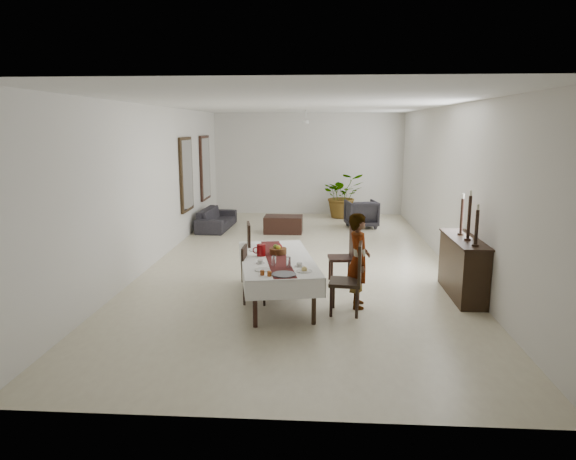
{
  "coord_description": "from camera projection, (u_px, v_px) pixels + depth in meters",
  "views": [
    {
      "loc": [
        0.41,
        -10.47,
        2.77
      ],
      "look_at": [
        -0.14,
        -1.94,
        1.05
      ],
      "focal_mm": 32.0,
      "sensor_mm": 36.0,
      "label": 1
    }
  ],
  "objects": [
    {
      "name": "chair_right_far_leg_fl",
      "position": [
        352.0,
        274.0,
        9.1
      ],
      "size": [
        0.05,
        0.05,
        0.43
      ],
      "primitive_type": "cylinder",
      "rotation": [
        0.0,
        0.0,
        0.09
      ],
      "color": "black",
      "rests_on": "floor"
    },
    {
      "name": "chair_right_far_seat",
      "position": [
        341.0,
        258.0,
        9.23
      ],
      "size": [
        0.47,
        0.47,
        0.05
      ],
      "primitive_type": "cube",
      "rotation": [
        0.0,
        0.0,
        1.66
      ],
      "color": "black",
      "rests_on": "chair_right_far_leg_fl"
    },
    {
      "name": "tablecloth_drape_right",
      "position": [
        311.0,
        265.0,
        8.29
      ],
      "size": [
        0.47,
        2.41,
        0.28
      ],
      "primitive_type": "cube",
      "rotation": [
        0.0,
        0.0,
        0.19
      ],
      "color": "white",
      "rests_on": "dining_table_top"
    },
    {
      "name": "table_leg_br",
      "position": [
        293.0,
        263.0,
        9.38
      ],
      "size": [
        0.08,
        0.08,
        0.66
      ],
      "primitive_type": "cylinder",
      "rotation": [
        0.0,
        0.0,
        0.19
      ],
      "color": "black",
      "rests_on": "floor"
    },
    {
      "name": "chair_right_near_leg_fr",
      "position": [
        358.0,
        295.0,
        7.89
      ],
      "size": [
        0.05,
        0.05,
        0.46
      ],
      "primitive_type": "cylinder",
      "rotation": [
        0.0,
        0.0,
        -0.11
      ],
      "color": "black",
      "rests_on": "floor"
    },
    {
      "name": "candlestick_mid_shaft",
      "position": [
        469.0,
        217.0,
        8.17
      ],
      "size": [
        0.05,
        0.05,
        0.69
      ],
      "primitive_type": "cylinder",
      "color": "black",
      "rests_on": "candlestick_mid_base"
    },
    {
      "name": "plate_far_left",
      "position": [
        256.0,
        250.0,
        8.67
      ],
      "size": [
        0.23,
        0.23,
        0.01
      ],
      "primitive_type": "cylinder",
      "color": "white",
      "rests_on": "tablecloth_top"
    },
    {
      "name": "fan_hub",
      "position": [
        306.0,
        122.0,
        13.18
      ],
      "size": [
        0.16,
        0.16,
        0.08
      ],
      "primitive_type": "cylinder",
      "color": "silver",
      "rests_on": "fan_rod"
    },
    {
      "name": "candlestick_mid_base",
      "position": [
        468.0,
        239.0,
        8.24
      ],
      "size": [
        0.11,
        0.11,
        0.03
      ],
      "primitive_type": "cylinder",
      "color": "black",
      "rests_on": "sideboard_top"
    },
    {
      "name": "sideboard_top",
      "position": [
        465.0,
        239.0,
        8.4
      ],
      "size": [
        0.47,
        1.65,
        0.03
      ],
      "primitive_type": "cube",
      "color": "black",
      "rests_on": "sideboard_body"
    },
    {
      "name": "candlestick_mid_candle",
      "position": [
        471.0,
        193.0,
        8.09
      ],
      "size": [
        0.04,
        0.04,
        0.08
      ],
      "primitive_type": "cylinder",
      "color": "white",
      "rests_on": "candlestick_mid_shaft"
    },
    {
      "name": "plate_near_right",
      "position": [
        304.0,
        271.0,
        7.4
      ],
      "size": [
        0.23,
        0.23,
        0.01
      ],
      "primitive_type": "cylinder",
      "color": "silver",
      "rests_on": "tablecloth_top"
    },
    {
      "name": "saucer_right",
      "position": [
        299.0,
        266.0,
        7.68
      ],
      "size": [
        0.14,
        0.14,
        0.01
      ],
      "primitive_type": "cylinder",
      "color": "white",
      "rests_on": "tablecloth_top"
    },
    {
      "name": "table_leg_fr",
      "position": [
        314.0,
        302.0,
        7.27
      ],
      "size": [
        0.08,
        0.08,
        0.66
      ],
      "primitive_type": "cylinder",
      "rotation": [
        0.0,
        0.0,
        0.19
      ],
      "color": "black",
      "rests_on": "floor"
    },
    {
      "name": "mirror_frame_far",
      "position": [
        205.0,
        168.0,
        14.89
      ],
      "size": [
        0.06,
        1.05,
        1.85
      ],
      "primitive_type": "cube",
      "color": "black",
      "rests_on": "wall_left"
    },
    {
      "name": "chair_left_near_leg_fr",
      "position": [
        244.0,
        293.0,
        8.09
      ],
      "size": [
        0.04,
        0.04,
        0.38
      ],
      "primitive_type": "cylinder",
      "rotation": [
        0.0,
        0.0,
        -0.03
      ],
      "color": "black",
      "rests_on": "floor"
    },
    {
      "name": "teacup_right",
      "position": [
        299.0,
        264.0,
        7.67
      ],
      "size": [
        0.09,
        0.09,
        0.06
      ],
      "primitive_type": "cylinder",
      "color": "silver",
      "rests_on": "saucer_right"
    },
    {
      "name": "candlestick_far_base",
      "position": [
        461.0,
        234.0,
        8.65
      ],
      "size": [
        0.11,
        0.11,
        0.03
      ],
      "primitive_type": "cylinder",
      "color": "black",
      "rests_on": "sideboard_top"
    },
    {
      "name": "chair_left_far_leg_fr",
      "position": [
        251.0,
        275.0,
        8.96
      ],
      "size": [
        0.06,
        0.06,
        0.47
      ],
      "primitive_type": "cylinder",
      "rotation": [
        0.0,
        0.0,
        0.19
      ],
      "color": "black",
      "rests_on": "floor"
    },
    {
      "name": "chair_right_far_leg_fr",
      "position": [
        349.0,
        268.0,
        9.45
      ],
      "size": [
        0.05,
        0.05,
        0.43
      ],
      "primitive_type": "cylinder",
      "rotation": [
        0.0,
        0.0,
        0.09
      ],
      "color": "black",
      "rests_on": "floor"
    },
    {
      "name": "chair_left_near_back",
      "position": [
        244.0,
        261.0,
        8.15
      ],
      "size": [
        0.05,
        0.39,
        0.49
      ],
      "primitive_type": "cube",
      "rotation": [
        0.0,
        0.0,
        -1.6
      ],
      "color": "black",
      "rests_on": "chair_left_near_seat"
    },
    {
      "name": "sideboard_body",
      "position": [
        463.0,
        268.0,
        8.5
      ],
      "size": [
        0.42,
        1.59,
        0.95
      ],
      "primitive_type": "cube",
      "color": "black",
      "rests_on": "floor"
    },
    {
      "name": "candlestick_far_candle",
      "position": [
        463.0,
        196.0,
        8.52
      ],
      "size": [
        0.04,
        0.04,
        0.08
      ],
      "primitive_type": "cylinder",
      "color": "white",
      "rests_on": "candlestick_far_shaft"
    },
    {
      "name": "fan_blade_e",
      "position": [
        319.0,
        122.0,
        13.16
      ],
      "size": [
        0.55,
        0.1,
        0.01
      ],
      "primitive_type": "cube",
      "color": "silver",
      "rests_on": "fan_hub"
    },
    {
      "name": "bread_near_right",
      "position": [
        304.0,
        269.0,
        7.4
      ],
      "size": [
        0.09,
        0.09,
        0.09
      ],
      "primitive_type": "sphere",
      "color": "#DCBE6B",
      "rests_on": "plate_near_right"
    },
    {
      "name": "table_runner",
      "position": [
        277.0,
        257.0,
        8.2
      ],
      "size": [
        0.77,
        2.39,
        0.0
      ],
      "primitive_type": "cube",
      "rotation": [
        0.0,
        0.0,
        0.19
      ],
      "color": "maroon",
      "rests_on": "tablecloth_top"
    },
    {
      "name": "floor",
      "position": [
        300.0,
        261.0,
        10.82
      ],
      "size": [
        6.0,
        12.0,
        0.0
      ],
      "primitive_type": "cube",
      "color": "beige",
      "rests_on": "ground"
    },
    {
      "name": "wall_left",
      "position": [
        157.0,
        184.0,
        10.69
      ],
      "size": [
        0.02,
        12.0,
        3.2
      ],
      "primitive_type": "cube",
      "color": "silver",
      "rests_on": "floor"
    },
    {
      "name": "fan_blade_s",
      "position": [
        305.0,
        122.0,
        12.83
      ],
      "size": [
        0.1,
        0.55,
        0.01
      ],
      "primitive_type": "cube",
      "color": "silver",
      "rests_on": "fan_hub"
    },
    {
      "name": "jam_jar_a",
      "position": [
        269.0,
        274.0,
        7.17
      ],
      "size": [
        0.06,
        0.06,
        0.07
      ],
      "primitive_type": "cylinder",
      "color": "#9B4816",
      "rests_on": "tablecloth_top"
    },
    {
      "name": "teacup_left",
      "position": [
        260.0,
        262.0,
        7.83
      ],
      "size": [
        0.09,
        0.09,
        0.06
      ],
      "primitive_type": "cylinder",
      "color": "silver",
      "rests_on": "saucer_left"
    },
    {
      "name": "wall_right",
      "position": [
        450.0,
        186.0,
        10.31
      ],
      "size": [
        0.02,
        12.0,
        3.2
      ],
      "primitive_type": "cube",
      "color": "silver",
      "rests_on": "floor"
    },
    {
      "name": "tablecloth_drape_far",
      "position": [
        270.0,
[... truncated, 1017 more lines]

